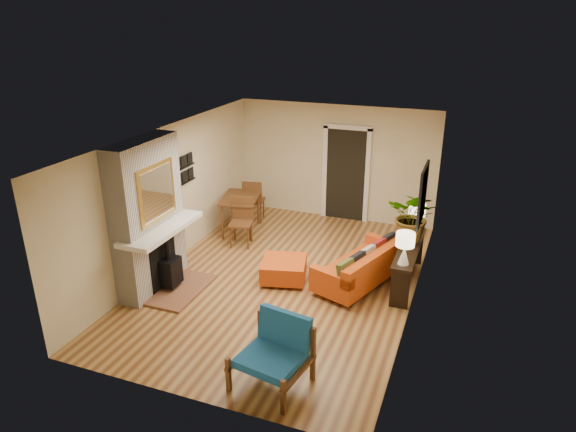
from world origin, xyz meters
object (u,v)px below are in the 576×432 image
(sofa, at_px, (364,267))
(ottoman, at_px, (284,269))
(lamp_near, at_px, (405,245))
(dining_table, at_px, (244,204))
(lamp_far, at_px, (417,214))
(blue_chair, at_px, (276,348))
(houseplant, at_px, (414,216))
(console_table, at_px, (409,254))

(sofa, distance_m, ottoman, 1.40)
(lamp_near, bearing_deg, sofa, 148.78)
(dining_table, xyz_separation_m, lamp_far, (3.64, -0.39, 0.42))
(blue_chair, relative_size, houseplant, 1.07)
(sofa, xyz_separation_m, lamp_near, (0.72, -0.44, 0.74))
(console_table, distance_m, houseplant, 0.66)
(blue_chair, bearing_deg, dining_table, 120.03)
(houseplant, bearing_deg, dining_table, 167.24)
(ottoman, bearing_deg, sofa, 15.65)
(blue_chair, distance_m, console_table, 3.38)
(ottoman, relative_size, console_table, 0.50)
(dining_table, distance_m, lamp_far, 3.69)
(ottoman, xyz_separation_m, lamp_near, (2.07, -0.06, 0.84))
(blue_chair, relative_size, lamp_near, 1.84)
(houseplant, bearing_deg, console_table, -87.72)
(console_table, height_order, lamp_near, lamp_near)
(blue_chair, height_order, dining_table, dining_table)
(dining_table, distance_m, console_table, 3.80)
(blue_chair, bearing_deg, lamp_far, 72.65)
(sofa, height_order, dining_table, dining_table)
(lamp_near, xyz_separation_m, lamp_far, (0.00, 1.38, 0.00))
(console_table, bearing_deg, houseplant, 92.28)
(lamp_far, bearing_deg, dining_table, 173.83)
(lamp_far, bearing_deg, houseplant, -91.34)
(lamp_near, bearing_deg, houseplant, 90.60)
(dining_table, xyz_separation_m, console_table, (3.64, -1.07, -0.07))
(ottoman, distance_m, lamp_near, 2.23)
(ottoman, bearing_deg, dining_table, 132.53)
(dining_table, relative_size, lamp_far, 3.46)
(lamp_far, bearing_deg, sofa, -127.21)
(ottoman, distance_m, console_table, 2.19)
(dining_table, bearing_deg, lamp_near, -26.02)
(dining_table, xyz_separation_m, lamp_near, (3.64, -1.78, 0.42))
(dining_table, relative_size, houseplant, 2.02)
(console_table, height_order, lamp_far, lamp_far)
(lamp_far, bearing_deg, ottoman, -147.32)
(sofa, xyz_separation_m, ottoman, (-1.35, -0.38, -0.10))
(blue_chair, bearing_deg, lamp_near, 63.94)
(console_table, bearing_deg, sofa, -159.53)
(blue_chair, height_order, houseplant, houseplant)
(ottoman, relative_size, blue_chair, 0.93)
(dining_table, distance_m, houseplant, 3.76)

